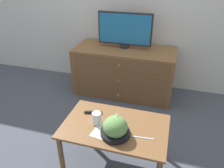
{
  "coord_description": "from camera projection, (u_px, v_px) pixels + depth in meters",
  "views": [
    {
      "loc": [
        0.74,
        -3.04,
        1.67
      ],
      "look_at": [
        0.24,
        -1.35,
        0.69
      ],
      "focal_mm": 35.0,
      "sensor_mm": 36.0,
      "label": 1
    }
  ],
  "objects": [
    {
      "name": "napkin",
      "position": [
        105.0,
        132.0,
        1.78
      ],
      "size": [
        0.21,
        0.21,
        0.0
      ],
      "color": "silver",
      "rests_on": "coffee_table"
    },
    {
      "name": "drink_cup",
      "position": [
        97.0,
        119.0,
        1.86
      ],
      "size": [
        0.08,
        0.08,
        0.11
      ],
      "color": "beige",
      "rests_on": "coffee_table"
    },
    {
      "name": "dresser",
      "position": [
        124.0,
        71.0,
        3.09
      ],
      "size": [
        1.36,
        0.6,
        0.66
      ],
      "color": "brown",
      "rests_on": "ground_plane"
    },
    {
      "name": "takeout_bowl",
      "position": [
        115.0,
        128.0,
        1.73
      ],
      "size": [
        0.24,
        0.24,
        0.18
      ],
      "color": "black",
      "rests_on": "coffee_table"
    },
    {
      "name": "coffee_table",
      "position": [
        115.0,
        132.0,
        1.89
      ],
      "size": [
        0.89,
        0.56,
        0.46
      ],
      "color": "brown",
      "rests_on": "ground_plane"
    },
    {
      "name": "tv",
      "position": [
        125.0,
        30.0,
        2.86
      ],
      "size": [
        0.72,
        0.12,
        0.47
      ],
      "color": "#232328",
      "rests_on": "dresser"
    },
    {
      "name": "ground_plane",
      "position": [
        121.0,
        80.0,
        3.54
      ],
      "size": [
        12.0,
        12.0,
        0.0
      ],
      "primitive_type": "plane",
      "color": "#474C56"
    },
    {
      "name": "remote_control",
      "position": [
        93.0,
        112.0,
        2.01
      ],
      "size": [
        0.16,
        0.06,
        0.02
      ],
      "color": "black",
      "rests_on": "coffee_table"
    },
    {
      "name": "knife",
      "position": [
        143.0,
        138.0,
        1.72
      ],
      "size": [
        0.18,
        0.02,
        0.01
      ],
      "color": "silver",
      "rests_on": "coffee_table"
    }
  ]
}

